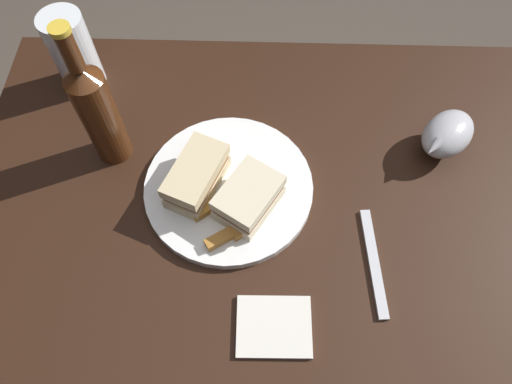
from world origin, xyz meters
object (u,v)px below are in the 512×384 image
(plate, at_px, (229,188))
(pint_glass, at_px, (75,55))
(napkin, at_px, (274,326))
(cider_bottle, at_px, (97,111))
(sandwich_half_left, at_px, (197,176))
(gravy_boat, at_px, (447,134))
(sandwich_half_right, at_px, (249,197))
(fork, at_px, (374,262))

(plate, distance_m, pint_glass, 0.38)
(pint_glass, height_order, napkin, pint_glass)
(plate, height_order, cider_bottle, cider_bottle)
(napkin, bearing_deg, cider_bottle, 133.25)
(sandwich_half_left, bearing_deg, gravy_boat, 12.88)
(gravy_boat, bearing_deg, sandwich_half_left, -167.12)
(sandwich_half_right, xyz_separation_m, cider_bottle, (-0.24, 0.11, 0.07))
(fork, bearing_deg, gravy_boat, -36.34)
(sandwich_half_left, bearing_deg, plate, 1.04)
(gravy_boat, distance_m, fork, 0.26)
(sandwich_half_right, distance_m, cider_bottle, 0.28)
(plate, xyz_separation_m, pint_glass, (-0.29, 0.24, 0.06))
(plate, bearing_deg, sandwich_half_right, -45.54)
(sandwich_half_left, relative_size, pint_glass, 0.90)
(sandwich_half_left, distance_m, fork, 0.31)
(cider_bottle, bearing_deg, pint_glass, 118.04)
(cider_bottle, height_order, fork, cider_bottle)
(plate, height_order, pint_glass, pint_glass)
(plate, relative_size, pint_glass, 1.86)
(gravy_boat, bearing_deg, napkin, -132.02)
(plate, bearing_deg, fork, -27.89)
(plate, bearing_deg, napkin, -70.89)
(sandwich_half_right, bearing_deg, fork, -23.85)
(sandwich_half_left, height_order, gravy_boat, sandwich_half_left)
(sandwich_half_left, distance_m, sandwich_half_right, 0.09)
(cider_bottle, bearing_deg, plate, -20.12)
(pint_glass, distance_m, gravy_boat, 0.68)
(plate, relative_size, napkin, 2.58)
(pint_glass, xyz_separation_m, cider_bottle, (0.09, -0.16, 0.04))
(fork, bearing_deg, sandwich_half_right, 61.62)
(sandwich_half_right, height_order, fork, sandwich_half_right)
(sandwich_half_left, bearing_deg, napkin, -60.30)
(sandwich_half_right, relative_size, fork, 0.72)
(cider_bottle, bearing_deg, sandwich_half_left, -26.14)
(plate, relative_size, sandwich_half_left, 2.06)
(sandwich_half_left, relative_size, cider_bottle, 0.49)
(plate, distance_m, napkin, 0.24)
(pint_glass, distance_m, cider_bottle, 0.19)
(sandwich_half_right, bearing_deg, cider_bottle, 155.21)
(gravy_boat, height_order, fork, gravy_boat)
(sandwich_half_right, relative_size, cider_bottle, 0.46)
(sandwich_half_right, height_order, napkin, sandwich_half_right)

